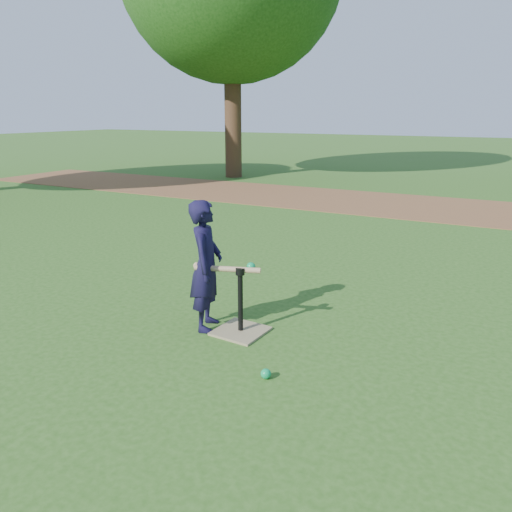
% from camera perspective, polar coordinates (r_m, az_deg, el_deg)
% --- Properties ---
extents(ground, '(80.00, 80.00, 0.00)m').
position_cam_1_polar(ground, '(4.26, -0.91, -10.94)').
color(ground, '#285116').
rests_on(ground, ground).
extents(dirt_strip, '(24.00, 3.00, 0.01)m').
position_cam_1_polar(dirt_strip, '(11.14, 18.09, 5.40)').
color(dirt_strip, brown).
rests_on(dirt_strip, ground).
extents(child, '(0.43, 0.51, 1.20)m').
position_cam_1_polar(child, '(4.53, -5.72, -1.11)').
color(child, black).
rests_on(child, ground).
extents(wiffle_ball_ground, '(0.08, 0.08, 0.08)m').
position_cam_1_polar(wiffle_ball_ground, '(3.86, 1.13, -13.31)').
color(wiffle_ball_ground, '#0D9752').
rests_on(wiffle_ball_ground, ground).
extents(batting_tee, '(0.46, 0.46, 0.61)m').
position_cam_1_polar(batting_tee, '(4.57, -1.78, -7.45)').
color(batting_tee, '#91815C').
rests_on(batting_tee, ground).
extents(swing_action, '(0.62, 0.28, 0.09)m').
position_cam_1_polar(swing_action, '(4.45, -3.11, -1.40)').
color(swing_action, tan).
rests_on(swing_action, ground).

